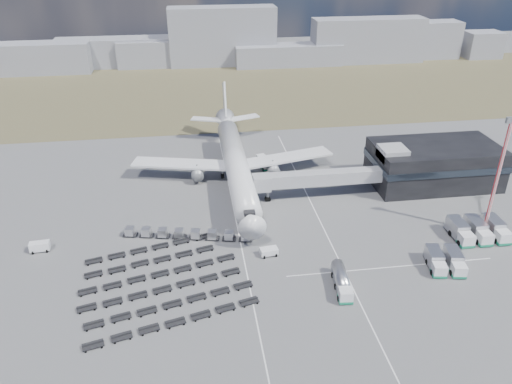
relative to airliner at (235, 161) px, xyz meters
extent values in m
plane|color=#565659|center=(0.00, -32.38, -5.29)|extent=(420.00, 420.00, 0.00)
cube|color=brown|center=(0.00, 77.62, -5.29)|extent=(420.00, 90.00, 0.01)
cube|color=silver|center=(-2.00, -27.38, -5.29)|extent=(0.25, 110.00, 0.01)
cube|color=silver|center=(16.00, -27.38, -5.29)|extent=(0.25, 110.00, 0.01)
cube|color=silver|center=(25.00, -40.38, -5.29)|extent=(40.00, 0.25, 0.01)
cube|color=black|center=(48.00, -8.38, -0.29)|extent=(30.00, 16.00, 10.00)
cube|color=#262D38|center=(48.00, -8.38, 0.91)|extent=(30.40, 16.40, 1.60)
cube|color=#939399|center=(36.00, -10.38, 4.21)|extent=(6.00, 6.00, 3.00)
cube|color=#939399|center=(18.10, -11.88, -0.19)|extent=(29.80, 3.00, 3.00)
cube|color=#939399|center=(4.70, -12.38, -0.19)|extent=(4.00, 3.60, 3.40)
cylinder|color=slate|center=(6.20, -11.88, -2.74)|extent=(0.70, 0.70, 5.10)
cylinder|color=black|center=(6.20, -11.88, -4.84)|extent=(1.40, 0.90, 1.40)
cylinder|color=silver|center=(0.00, -2.38, 0.01)|extent=(5.60, 48.00, 5.60)
cone|color=silver|center=(0.00, -28.88, 0.01)|extent=(5.60, 5.00, 5.60)
cone|color=silver|center=(0.00, 25.62, 0.81)|extent=(5.60, 8.00, 5.60)
cube|color=black|center=(0.00, -26.88, 0.81)|extent=(2.20, 2.00, 0.80)
cube|color=silver|center=(-13.00, 2.62, -1.19)|extent=(25.59, 11.38, 0.50)
cube|color=silver|center=(13.00, 2.62, -1.19)|extent=(25.59, 11.38, 0.50)
cylinder|color=slate|center=(-9.50, 0.62, -2.89)|extent=(3.00, 5.00, 3.00)
cylinder|color=slate|center=(9.50, 0.62, -2.89)|extent=(3.00, 5.00, 3.00)
cube|color=silver|center=(-5.50, 27.62, 1.21)|extent=(9.49, 5.63, 0.35)
cube|color=silver|center=(5.50, 27.62, 1.21)|extent=(9.49, 5.63, 0.35)
cube|color=silver|center=(0.00, 28.62, 6.51)|extent=(0.50, 9.06, 11.45)
cylinder|color=slate|center=(0.00, -23.38, -4.04)|extent=(0.50, 0.50, 2.50)
cylinder|color=slate|center=(-3.20, 1.62, -4.04)|extent=(0.60, 0.60, 2.50)
cylinder|color=slate|center=(3.20, 1.62, -4.04)|extent=(0.60, 0.60, 2.50)
cylinder|color=black|center=(0.00, -23.38, -4.79)|extent=(0.50, 1.20, 1.20)
cube|color=gray|center=(-73.26, 115.21, 1.10)|extent=(44.29, 12.00, 12.79)
cube|color=gray|center=(-42.15, 122.91, 0.92)|extent=(50.90, 12.00, 12.43)
cube|color=gray|center=(-17.91, 120.61, 0.48)|extent=(44.91, 12.00, 11.54)
cube|color=gray|center=(6.82, 119.30, 7.34)|extent=(47.77, 12.00, 25.27)
cube|color=gray|center=(36.02, 113.45, -0.63)|extent=(48.34, 12.00, 9.33)
cube|color=gray|center=(73.60, 114.68, 4.57)|extent=(51.58, 12.00, 19.73)
cube|color=gray|center=(107.06, 119.02, 3.15)|extent=(25.42, 12.00, 16.89)
cube|color=gray|center=(131.84, 116.06, 0.73)|extent=(17.07, 12.00, 12.04)
cube|color=silver|center=(13.58, -48.53, -3.92)|extent=(2.51, 2.51, 2.18)
cube|color=#157A55|center=(13.58, -48.53, -4.77)|extent=(2.62, 2.62, 0.47)
cylinder|color=#BCBCC2|center=(14.08, -43.91, -3.49)|extent=(3.13, 7.33, 2.37)
cube|color=slate|center=(14.08, -43.91, -4.58)|extent=(3.04, 7.32, 0.33)
cylinder|color=black|center=(13.93, -45.32, -4.82)|extent=(2.57, 1.31, 1.04)
cube|color=silver|center=(2.97, -33.32, -4.53)|extent=(3.62, 2.34, 1.52)
cube|color=silver|center=(-41.25, -25.69, -4.27)|extent=(3.88, 2.02, 2.05)
cube|color=silver|center=(8.12, 6.40, -3.81)|extent=(3.51, 5.93, 2.59)
cube|color=#157A55|center=(8.12, 6.40, -4.87)|extent=(3.62, 6.04, 0.42)
cube|color=silver|center=(32.55, -44.06, -3.95)|extent=(2.74, 2.66, 2.28)
cube|color=#157A55|center=(32.55, -44.06, -4.83)|extent=(2.86, 2.78, 0.47)
cube|color=#BCBCC2|center=(33.18, -40.50, -3.53)|extent=(3.28, 5.12, 2.69)
cube|color=silver|center=(36.01, -44.68, -3.95)|extent=(2.74, 2.66, 2.28)
cube|color=#157A55|center=(36.01, -44.68, -4.83)|extent=(2.86, 2.78, 0.47)
cube|color=#BCBCC2|center=(36.64, -41.12, -3.53)|extent=(3.28, 5.12, 2.69)
cube|color=silver|center=(42.29, -35.71, -3.81)|extent=(2.68, 2.57, 2.51)
cube|color=#157A55|center=(42.29, -35.71, -4.78)|extent=(2.79, 2.68, 0.51)
cube|color=#BCBCC2|center=(42.37, -31.71, -3.35)|extent=(2.85, 5.31, 2.97)
cube|color=silver|center=(46.17, -35.79, -3.81)|extent=(2.68, 2.57, 2.51)
cube|color=#157A55|center=(46.17, -35.79, -4.78)|extent=(2.79, 2.68, 0.51)
cube|color=#BCBCC2|center=(46.26, -31.79, -3.35)|extent=(2.85, 5.31, 2.97)
cube|color=silver|center=(50.06, -35.86, -3.81)|extent=(2.68, 2.57, 2.51)
cube|color=#157A55|center=(50.06, -35.86, -4.78)|extent=(2.79, 2.68, 0.51)
cube|color=#BCBCC2|center=(50.14, -31.87, -3.35)|extent=(2.85, 5.31, 2.97)
cube|color=black|center=(-24.22, -22.61, -4.97)|extent=(3.07, 2.26, 0.19)
cube|color=#BCBCC2|center=(-24.22, -22.61, -4.06)|extent=(2.03, 2.03, 1.60)
cube|color=black|center=(-20.89, -23.34, -4.97)|extent=(3.07, 2.26, 0.19)
cube|color=#BCBCC2|center=(-20.89, -23.34, -4.06)|extent=(2.03, 2.03, 1.60)
cube|color=black|center=(-17.55, -24.07, -4.97)|extent=(3.07, 2.26, 0.19)
cube|color=#BCBCC2|center=(-17.55, -24.07, -4.06)|extent=(2.03, 2.03, 1.60)
cube|color=black|center=(-14.22, -24.80, -4.97)|extent=(3.07, 2.26, 0.19)
cube|color=#BCBCC2|center=(-14.22, -24.80, -4.06)|extent=(2.03, 2.03, 1.60)
cube|color=black|center=(-10.89, -25.53, -4.97)|extent=(3.07, 2.26, 0.19)
cube|color=#BCBCC2|center=(-10.89, -25.53, -4.06)|extent=(2.03, 2.03, 1.60)
cube|color=black|center=(-7.55, -26.26, -4.97)|extent=(3.07, 2.26, 0.19)
cube|color=#BCBCC2|center=(-7.55, -26.26, -4.06)|extent=(2.03, 2.03, 1.60)
cube|color=black|center=(-4.22, -26.99, -4.97)|extent=(3.07, 2.26, 0.19)
cube|color=#BCBCC2|center=(-4.22, -26.99, -4.06)|extent=(2.03, 2.03, 1.60)
cube|color=black|center=(-0.88, -27.72, -4.97)|extent=(3.07, 2.26, 0.19)
cube|color=#BCBCC2|center=(-0.88, -27.72, -4.06)|extent=(2.03, 2.03, 1.60)
cube|color=black|center=(-15.00, -49.89, -4.91)|extent=(29.29, 9.11, 0.77)
cube|color=black|center=(-16.14, -45.55, -4.91)|extent=(29.29, 9.11, 0.77)
cube|color=black|center=(-17.27, -41.22, -4.91)|extent=(29.29, 9.11, 0.77)
cube|color=black|center=(-18.41, -36.89, -4.91)|extent=(29.29, 9.11, 0.77)
cube|color=black|center=(-19.54, -32.56, -4.91)|extent=(25.16, 8.03, 0.77)
cube|color=black|center=(-20.67, -28.22, -4.91)|extent=(25.16, 8.03, 0.77)
cylinder|color=red|center=(48.70, -31.52, 6.91)|extent=(0.68, 0.68, 24.41)
cube|color=slate|center=(48.70, -31.52, 19.41)|extent=(2.37, 0.71, 1.17)
cube|color=#565659|center=(48.70, -31.52, -5.15)|extent=(1.95, 1.95, 0.29)
camera|label=1|loc=(-10.71, -111.81, 51.14)|focal=35.00mm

